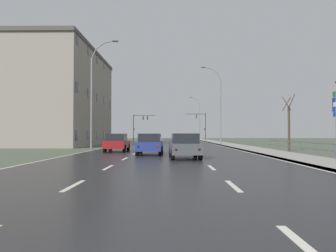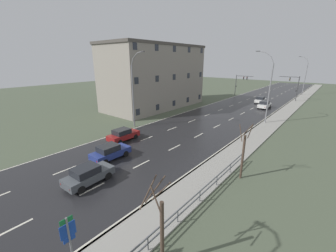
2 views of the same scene
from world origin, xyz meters
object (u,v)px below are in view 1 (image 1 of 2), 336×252
traffic_signal_left (139,123)px  car_distant (117,143)px  street_lamp_midground (219,107)px  car_mid_centre (150,144)px  street_lamp_left_bank (93,96)px  street_lamp_distant (199,119)px  traffic_signal_right (202,123)px  highway_sign (336,118)px  car_near_left (185,146)px  car_near_right (192,138)px  brick_building (60,98)px  car_far_left (178,138)px

traffic_signal_left → car_distant: (2.52, -44.85, -3.22)m
street_lamp_midground → car_mid_centre: size_ratio=2.75×
street_lamp_midground → street_lamp_left_bank: street_lamp_midground is taller
street_lamp_distant → traffic_signal_left: bearing=-138.9°
street_lamp_left_bank → traffic_signal_right: bearing=70.0°
street_lamp_distant → highway_sign: 70.22m
street_lamp_left_bank → highway_sign: street_lamp_left_bank is taller
street_lamp_left_bank → car_mid_centre: street_lamp_left_bank is taller
highway_sign → car_near_left: highway_sign is taller
street_lamp_midground → car_distant: bearing=-120.3°
traffic_signal_right → car_mid_centre: traffic_signal_right is taller
car_near_right → brick_building: bearing=-143.6°
street_lamp_left_bank → traffic_signal_left: (0.70, 39.91, -1.37)m
traffic_signal_right → car_mid_centre: bearing=-99.5°
street_lamp_left_bank → car_mid_centre: 12.06m
car_far_left → car_distant: bearing=-101.3°
highway_sign → street_lamp_midground: bearing=91.7°
highway_sign → car_mid_centre: (-9.46, 8.72, -1.51)m
street_lamp_midground → street_lamp_distant: street_lamp_midground is taller
car_mid_centre → traffic_signal_right: bearing=81.0°
car_far_left → car_near_right: same height
street_lamp_midground → traffic_signal_right: (-0.29, 24.96, -1.49)m
street_lamp_midground → highway_sign: bearing=-88.3°
street_lamp_left_bank → highway_sign: (15.81, -17.89, -3.09)m
car_near_right → car_mid_centre: same height
car_near_left → brick_building: size_ratio=0.18×
street_lamp_left_bank → highway_sign: 24.07m
car_mid_centre → highway_sign: bearing=-42.2°
street_lamp_distant → car_near_left: 65.77m
traffic_signal_left → brick_building: 28.28m
highway_sign → car_far_left: bearing=97.6°
street_lamp_midground → car_near_left: size_ratio=2.71×
street_lamp_distant → car_near_right: size_ratio=2.65×
street_lamp_distant → car_near_right: (-3.23, -25.76, -4.56)m
street_lamp_midground → highway_sign: street_lamp_midground is taller
car_near_right → car_distant: size_ratio=1.01×
street_lamp_midground → car_near_left: street_lamp_midground is taller
street_lamp_midground → car_near_right: (-3.21, 11.56, -4.70)m
street_lamp_left_bank → car_near_right: 29.29m
street_lamp_midground → highway_sign: 32.99m
traffic_signal_right → brick_building: bearing=-129.6°
car_near_right → brick_building: brick_building is taller
car_near_left → car_mid_centre: (-2.41, 3.91, 0.00)m
highway_sign → traffic_signal_left: (-15.10, 57.80, 1.71)m
street_lamp_midground → traffic_signal_left: (-14.12, 24.98, -1.48)m
car_near_left → car_distant: same height
street_lamp_distant → car_far_left: 21.61m
car_distant → car_near_left: bearing=-55.8°
street_lamp_midground → car_mid_centre: (-8.48, -24.10, -4.70)m
traffic_signal_right → car_far_left: size_ratio=1.49×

